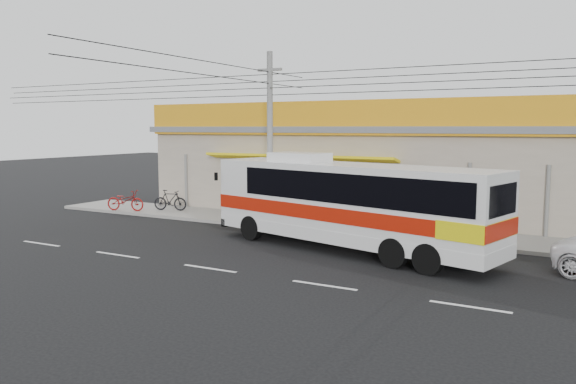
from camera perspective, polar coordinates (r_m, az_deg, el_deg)
name	(u,v)px	position (r m, az deg, el deg)	size (l,w,h in m)	color
ground	(252,253)	(20.13, -3.68, -6.22)	(120.00, 120.00, 0.00)	black
sidewalk	(323,225)	(25.29, 3.60, -3.41)	(30.00, 3.20, 0.15)	gray
lane_markings	(210,269)	(18.12, -7.94, -7.71)	(50.00, 0.12, 0.01)	silver
storefront_building	(368,168)	(30.10, 8.09, 2.41)	(22.60, 9.20, 5.70)	gray
coach_bus	(352,200)	(20.22, 6.49, -0.82)	(11.56, 5.14, 3.49)	silver
motorbike_red	(125,200)	(30.29, -16.19, -0.83)	(0.71, 2.04, 1.07)	maroon
motorbike_dark	(170,200)	(29.82, -11.89, -0.82)	(0.51, 1.79, 1.08)	black
utility_pole	(270,84)	(24.17, -1.86, 10.95)	(34.00, 14.00, 7.64)	slate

